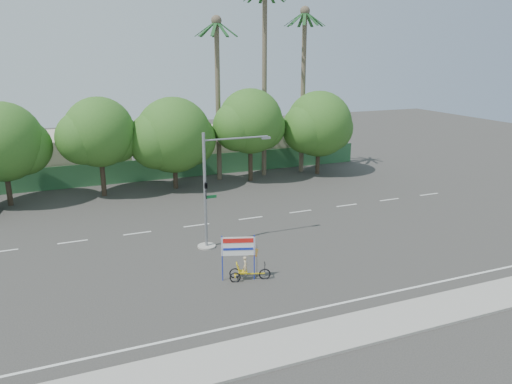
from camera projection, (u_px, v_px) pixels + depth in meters
name	position (u px, v px, depth m)	size (l,w,h in m)	color
ground	(271.00, 266.00, 27.72)	(120.00, 120.00, 0.00)	#33302D
sidewalk_near	(343.00, 332.00, 21.03)	(50.00, 2.40, 0.12)	gray
fence	(177.00, 167.00, 46.56)	(38.00, 0.08, 2.00)	#336B3D
building_left	(60.00, 156.00, 46.61)	(12.00, 8.00, 4.00)	beige
building_right	(240.00, 145.00, 53.28)	(14.00, 8.00, 3.60)	beige
tree_far_left	(2.00, 144.00, 37.26)	(7.14, 6.00, 7.96)	#473828
tree_left	(99.00, 135.00, 39.75)	(6.66, 5.60, 8.07)	#473828
tree_center	(173.00, 137.00, 42.11)	(7.62, 6.40, 7.85)	#473828
tree_right	(250.00, 124.00, 44.48)	(6.90, 5.80, 8.36)	#473828
tree_far_right	(318.00, 126.00, 47.21)	(7.38, 6.20, 7.94)	#473828
palm_tall	(265.00, 63.00, 45.14)	(3.73, 3.79, 17.45)	#70604C
palm_mid	(303.00, 74.00, 46.90)	(3.73, 3.79, 15.45)	#70604C
palm_short	(218.00, 82.00, 43.92)	(3.73, 3.79, 14.45)	#70604C
traffic_signal	(210.00, 201.00, 29.66)	(4.72, 1.10, 7.00)	gray
trike_billboard	(243.00, 262.00, 25.74)	(2.44, 1.05, 2.51)	black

